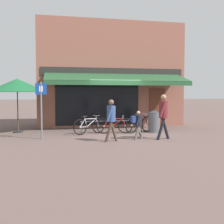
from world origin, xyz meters
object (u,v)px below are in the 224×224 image
object	(u,v)px
bicycle_black	(139,124)
parking_sign	(41,104)
pedestrian_child	(138,122)
pedestrian_second_adult	(163,112)
bicycle_silver	(89,126)
bicycle_red	(115,125)
pedestrian_adult	(111,116)
cafe_parasol	(17,85)
litter_bin	(154,121)

from	to	relation	value
bicycle_black	parking_sign	bearing A→B (deg)	165.51
pedestrian_child	pedestrian_second_adult	distance (m)	1.09
bicycle_silver	bicycle_red	bearing A→B (deg)	-28.23
bicycle_red	bicycle_black	xyz separation A→B (m)	(1.21, 0.07, 0.03)
bicycle_black	pedestrian_adult	size ratio (longest dim) A/B	0.99
bicycle_black	pedestrian_child	bearing A→B (deg)	-137.18
bicycle_silver	pedestrian_child	xyz separation A→B (m)	(1.69, -1.86, 0.32)
pedestrian_child	cafe_parasol	bearing A→B (deg)	146.23
bicycle_silver	bicycle_red	distance (m)	1.16
bicycle_black	cafe_parasol	xyz separation A→B (m)	(-5.58, 1.21, 1.81)
bicycle_silver	cafe_parasol	xyz separation A→B (m)	(-3.21, 1.25, 1.83)
cafe_parasol	pedestrian_adult	bearing A→B (deg)	-41.89
pedestrian_second_adult	parking_sign	distance (m)	4.87
bicycle_red	bicycle_black	bearing A→B (deg)	9.07
pedestrian_adult	pedestrian_child	size ratio (longest dim) A/B	1.40
pedestrian_child	parking_sign	bearing A→B (deg)	165.61
pedestrian_adult	bicycle_red	bearing A→B (deg)	75.89
pedestrian_adult	pedestrian_child	bearing A→B (deg)	15.68
litter_bin	parking_sign	bearing A→B (deg)	-169.50
bicycle_black	pedestrian_adult	xyz separation A→B (m)	(-1.80, -2.17, 0.58)
pedestrian_adult	cafe_parasol	distance (m)	5.22
litter_bin	pedestrian_adult	bearing A→B (deg)	-140.05
bicycle_silver	bicycle_black	world-z (taller)	bicycle_black
bicycle_silver	bicycle_black	distance (m)	2.37
bicycle_red	litter_bin	size ratio (longest dim) A/B	1.61
litter_bin	bicycle_silver	bearing A→B (deg)	179.02
pedestrian_second_adult	bicycle_red	bearing A→B (deg)	130.97
bicycle_black	pedestrian_child	distance (m)	2.03
pedestrian_second_adult	cafe_parasol	world-z (taller)	cafe_parasol
bicycle_black	parking_sign	size ratio (longest dim) A/B	0.70
parking_sign	cafe_parasol	distance (m)	2.65
bicycle_red	parking_sign	distance (m)	3.50
bicycle_red	pedestrian_second_adult	xyz separation A→B (m)	(1.54, -2.03, 0.73)
bicycle_silver	pedestrian_adult	bearing A→B (deg)	-101.80
bicycle_red	litter_bin	xyz separation A→B (m)	(1.90, -0.02, 0.15)
bicycle_silver	parking_sign	size ratio (longest dim) A/B	0.67
bicycle_silver	pedestrian_child	size ratio (longest dim) A/B	1.35
bicycle_red	litter_bin	distance (m)	1.91
pedestrian_adult	parking_sign	distance (m)	2.88
pedestrian_child	cafe_parasol	xyz separation A→B (m)	(-4.91, 3.10, 1.50)
bicycle_black	cafe_parasol	world-z (taller)	cafe_parasol
pedestrian_child	parking_sign	xyz separation A→B (m)	(-3.74, 0.86, 0.71)
bicycle_red	pedestrian_adult	size ratio (longest dim) A/B	1.04
pedestrian_second_adult	litter_bin	xyz separation A→B (m)	(0.36, 2.01, -0.58)
pedestrian_child	litter_bin	bearing A→B (deg)	51.50
pedestrian_adult	litter_bin	size ratio (longest dim) A/B	1.55
pedestrian_adult	litter_bin	bearing A→B (deg)	41.55
pedestrian_second_adult	bicycle_black	bearing A→B (deg)	102.68
bicycle_black	pedestrian_second_adult	size ratio (longest dim) A/B	0.89
litter_bin	cafe_parasol	bearing A→B (deg)	168.30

